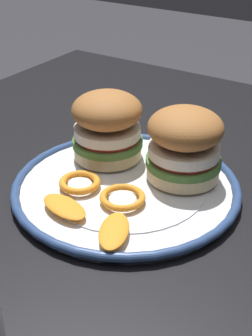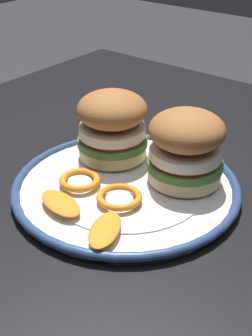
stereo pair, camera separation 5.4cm
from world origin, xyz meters
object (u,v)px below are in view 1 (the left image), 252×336
Objects in this scene: sandwich_half_left at (107,125)px; dining_table at (127,287)px; sandwich_half_right at (185,143)px; dinner_plate at (126,187)px.

dining_table is at bearing -137.43° from sandwich_half_left.
sandwich_half_left is at bearing 42.57° from dining_table.
sandwich_half_right reaches higher than dining_table.
dining_table is 9.53× the size of sandwich_half_right.
sandwich_half_right is at bearing -2.73° from dining_table.
dinner_plate is at bearing -127.34° from sandwich_half_left.
dinner_plate is 0.10m from sandwich_half_left.
sandwich_half_left reaches higher than dinner_plate.
dinner_plate is at bearing 135.05° from sandwich_half_right.
sandwich_half_left is at bearing 93.86° from sandwich_half_right.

